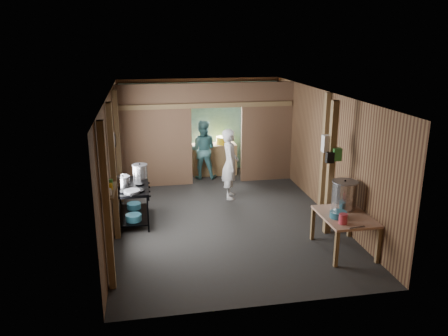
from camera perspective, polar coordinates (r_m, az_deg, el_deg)
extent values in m
cube|color=#262626|center=(9.75, -0.21, -5.88)|extent=(4.50, 7.00, 0.00)
cube|color=#2E2C2B|center=(9.09, -0.23, 9.46)|extent=(4.50, 7.00, 0.00)
cube|color=brown|center=(12.71, -3.03, 5.52)|extent=(4.50, 0.00, 2.60)
cube|color=brown|center=(6.11, 5.65, -6.85)|extent=(4.50, 0.00, 2.60)
cube|color=brown|center=(9.22, -14.11, 0.82)|extent=(0.00, 7.00, 2.60)
cube|color=brown|center=(9.97, 12.62, 2.08)|extent=(0.00, 7.00, 2.60)
cube|color=brown|center=(11.34, -8.83, 4.01)|extent=(1.85, 0.10, 2.60)
cube|color=brown|center=(11.77, 5.45, 4.59)|extent=(1.35, 0.10, 2.60)
cube|color=brown|center=(11.32, -0.96, 9.32)|extent=(1.30, 0.10, 0.60)
cube|color=#73ABA0|center=(12.66, -2.99, 5.25)|extent=(4.40, 0.06, 2.50)
cube|color=brown|center=(12.42, -1.27, 1.13)|extent=(1.20, 0.50, 0.85)
cylinder|color=silver|center=(12.55, -1.87, 8.17)|extent=(0.20, 0.03, 0.20)
cube|color=brown|center=(6.75, -14.73, -5.00)|extent=(0.10, 0.12, 2.60)
cube|color=brown|center=(8.45, -13.94, -0.59)|extent=(0.10, 0.12, 2.60)
cube|color=brown|center=(10.38, -13.37, 2.60)|extent=(0.10, 0.12, 2.60)
cube|color=brown|center=(9.77, 12.69, 1.78)|extent=(0.10, 0.12, 2.60)
cube|color=brown|center=(8.67, 13.47, -0.13)|extent=(0.12, 0.12, 2.60)
cube|color=brown|center=(11.27, -2.18, 7.99)|extent=(4.40, 0.12, 0.12)
cylinder|color=slate|center=(9.53, -13.89, 3.50)|extent=(0.03, 0.34, 0.34)
cylinder|color=black|center=(9.94, -13.73, 3.44)|extent=(0.03, 0.30, 0.30)
cube|color=brown|center=(7.18, -14.29, -2.81)|extent=(0.14, 0.80, 0.03)
cylinder|color=silver|center=(6.93, -14.45, -2.97)|extent=(0.07, 0.07, 0.10)
cylinder|color=#BF9110|center=(7.16, -14.33, -2.32)|extent=(0.08, 0.08, 0.10)
cylinder|color=#338C38|center=(7.37, -14.23, -1.77)|extent=(0.06, 0.06, 0.10)
cube|color=silver|center=(8.60, 13.16, 3.07)|extent=(0.22, 0.15, 0.32)
cube|color=#338C38|center=(8.56, 14.19, 1.70)|extent=(0.16, 0.12, 0.24)
cube|color=black|center=(8.50, 13.36, 1.31)|extent=(0.14, 0.10, 0.20)
cylinder|color=#B6B5B9|center=(9.68, -12.63, -1.14)|extent=(0.21, 0.21, 0.11)
cylinder|color=#296377|center=(9.18, -11.47, -6.22)|extent=(0.32, 0.32, 0.13)
cylinder|color=#296377|center=(9.81, -11.42, -4.76)|extent=(0.30, 0.30, 0.12)
cylinder|color=#296377|center=(8.05, 14.37, -5.77)|extent=(0.37, 0.37, 0.11)
cylinder|color=#BA3442|center=(7.80, 14.96, -6.29)|extent=(0.17, 0.17, 0.17)
cube|color=#B6B5B9|center=(7.73, 16.61, -7.27)|extent=(0.30, 0.07, 0.01)
cylinder|color=#BF9110|center=(12.33, -0.18, 3.55)|extent=(0.37, 0.37, 0.20)
cylinder|color=#C4050B|center=(12.26, -2.66, 3.32)|extent=(0.13, 0.13, 0.15)
imported|color=silver|center=(10.48, 0.78, 0.53)|extent=(0.48, 0.66, 1.66)
imported|color=teal|center=(11.99, -2.77, 2.37)|extent=(0.88, 0.75, 1.58)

